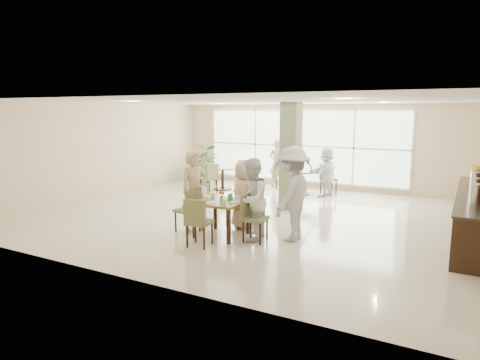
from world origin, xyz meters
The scene contains 20 objects.
ground centered at (0.00, 0.00, 0.00)m, with size 10.00×10.00×0.00m, color beige.
room_shell centered at (0.00, 0.00, 1.70)m, with size 10.00×10.00×10.00m.
window_bank centered at (-0.50, 4.46, 1.40)m, with size 7.00×0.04×7.00m.
column centered at (0.40, 1.20, 1.40)m, with size 0.45×0.45×2.80m, color #6D7853.
main_table centered at (0.11, -1.83, 0.66)m, with size 0.97×0.97×0.75m.
round_table_left centered at (-2.62, 2.78, 0.57)m, with size 1.09×1.09×0.75m.
round_table_right centered at (-0.07, 3.22, 0.57)m, with size 1.11×1.11×0.75m.
chairs_main_table centered at (0.08, -1.85, 0.47)m, with size 2.10×2.11×0.95m.
chairs_table_left centered at (-2.65, 2.75, 0.47)m, with size 2.01×1.81×0.95m.
chairs_table_right centered at (-0.05, 3.20, 0.47)m, with size 2.17×1.94×0.95m.
tabletop_clutter centered at (0.14, -1.85, 0.81)m, with size 0.79×0.73×0.21m.
buffet_counter centered at (4.70, 0.51, 0.55)m, with size 0.64×4.70×1.95m.
potted_plant centered at (-3.95, 3.71, 0.70)m, with size 1.25×1.25×1.39m, color #326227.
teen_left centered at (-0.62, -1.74, 0.88)m, with size 0.64×0.42×1.75m, color tan.
teen_far centered at (0.22, -1.10, 0.75)m, with size 0.74×0.40×1.51m, color tan.
teen_right centered at (0.78, -1.78, 0.83)m, with size 0.81×0.63×1.67m, color white.
teen_standing centered at (1.49, -1.39, 0.95)m, with size 1.23×0.70×1.90m, color #B6B6B9.
adult_a centered at (0.05, 2.31, 0.93)m, with size 1.09×0.62×1.86m, color #4676D2.
adult_b centered at (0.74, 3.30, 0.75)m, with size 1.39×0.60×1.50m, color white.
adult_standing centered at (-1.14, 3.88, 0.82)m, with size 0.60×0.39×1.64m, color tan.
Camera 1 is at (4.56, -9.22, 2.59)m, focal length 32.00 mm.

